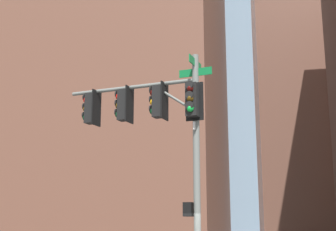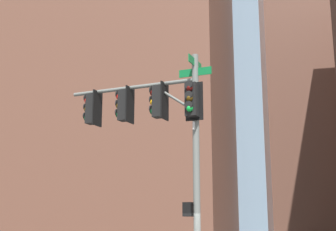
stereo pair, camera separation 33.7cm
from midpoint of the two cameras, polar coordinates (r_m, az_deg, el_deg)
signal_pole_assembly at (r=14.94m, az=-0.72°, el=-0.90°), size 1.47×4.80×7.25m
building_brick_farside at (r=78.91m, az=14.45°, el=4.56°), size 19.55×16.31×50.04m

